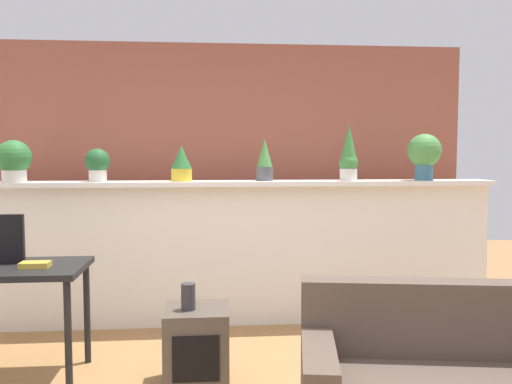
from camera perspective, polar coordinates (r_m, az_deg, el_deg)
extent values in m
cube|color=white|center=(4.61, -3.21, -6.74)|extent=(4.60, 0.16, 1.20)
cube|color=white|center=(4.50, -3.23, 0.92)|extent=(4.60, 0.31, 0.04)
cube|color=#9E5442|center=(5.14, -3.45, 1.69)|extent=(4.60, 0.10, 2.50)
cylinder|color=silver|center=(4.74, -24.43, 1.55)|extent=(0.19, 0.19, 0.10)
sphere|color=#2D7033|center=(4.73, -24.49, 3.41)|extent=(0.28, 0.28, 0.28)
cylinder|color=silver|center=(4.60, -16.56, 1.67)|extent=(0.14, 0.14, 0.10)
sphere|color=#235B2D|center=(4.60, -16.59, 3.21)|extent=(0.20, 0.20, 0.20)
cylinder|color=gold|center=(4.50, -7.96, 1.82)|extent=(0.17, 0.17, 0.11)
cone|color=#2D7033|center=(4.50, -7.98, 3.72)|extent=(0.17, 0.17, 0.19)
cylinder|color=#4C4C51|center=(4.54, 0.92, 1.96)|extent=(0.14, 0.14, 0.12)
cone|color=#4C9347|center=(4.54, 0.93, 4.24)|extent=(0.13, 0.13, 0.24)
cylinder|color=silver|center=(4.62, 9.85, 1.84)|extent=(0.15, 0.15, 0.10)
sphere|color=#3D843D|center=(4.62, 9.87, 3.08)|extent=(0.16, 0.16, 0.16)
cone|color=#3D843D|center=(4.62, 9.90, 5.34)|extent=(0.14, 0.14, 0.30)
cylinder|color=#386B84|center=(4.83, 17.51, 2.09)|extent=(0.15, 0.15, 0.15)
sphere|color=#4C9347|center=(4.82, 17.56, 4.25)|extent=(0.29, 0.29, 0.29)
cylinder|color=black|center=(3.55, -19.45, -14.46)|extent=(0.04, 0.04, 0.71)
cylinder|color=black|center=(4.01, -17.62, -12.22)|extent=(0.04, 0.04, 0.71)
cube|color=#4C4238|center=(3.53, -6.36, -16.12)|extent=(0.40, 0.40, 0.50)
cube|color=black|center=(3.35, -6.44, -17.25)|extent=(0.28, 0.04, 0.28)
cylinder|color=#2D2D33|center=(3.40, -7.26, -11.03)|extent=(0.09, 0.09, 0.17)
cube|color=gold|center=(3.68, -22.54, -7.20)|extent=(0.18, 0.11, 0.04)
cube|color=brown|center=(3.08, 19.92, -12.59)|extent=(1.57, 0.41, 0.40)
cube|color=brown|center=(2.72, 6.68, -17.26)|extent=(0.28, 0.78, 0.16)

